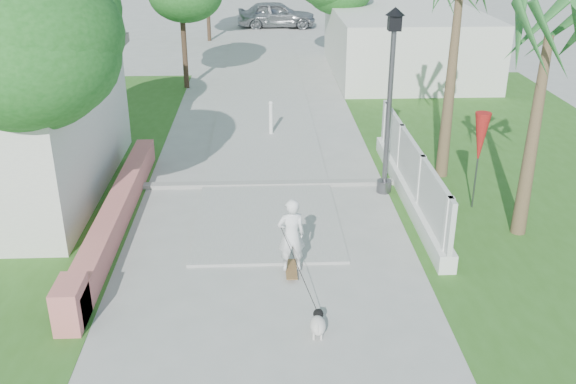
{
  "coord_description": "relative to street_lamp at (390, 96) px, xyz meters",
  "views": [
    {
      "loc": [
        -0.09,
        -8.9,
        6.36
      ],
      "look_at": [
        0.43,
        3.08,
        1.1
      ],
      "focal_mm": 40.0,
      "sensor_mm": 36.0,
      "label": 1
    }
  ],
  "objects": [
    {
      "name": "palm_near",
      "position": [
        2.5,
        -2.3,
        1.53
      ],
      "size": [
        1.8,
        1.8,
        4.7
      ],
      "color": "brown",
      "rests_on": "ground"
    },
    {
      "name": "skateboarder",
      "position": [
        -2.43,
        -4.42,
        -1.73
      ],
      "size": [
        0.63,
        2.19,
        1.55
      ],
      "rotation": [
        0.0,
        0.0,
        3.3
      ],
      "color": "olive",
      "rests_on": "ground"
    },
    {
      "name": "grass_left",
      "position": [
        -9.9,
        2.5,
        -2.42
      ],
      "size": [
        8.0,
        20.0,
        0.01
      ],
      "primitive_type": "cube",
      "color": "#336620",
      "rests_on": "ground"
    },
    {
      "name": "bollard",
      "position": [
        -2.7,
        4.5,
        -1.84
      ],
      "size": [
        0.14,
        0.14,
        1.09
      ],
      "color": "white",
      "rests_on": "ground"
    },
    {
      "name": "building_right",
      "position": [
        3.1,
        12.5,
        -1.13
      ],
      "size": [
        6.0,
        8.0,
        2.6
      ],
      "primitive_type": "cube",
      "color": "silver",
      "rests_on": "ground"
    },
    {
      "name": "dog",
      "position": [
        -2.13,
        -5.75,
        -2.21
      ],
      "size": [
        0.3,
        0.58,
        0.4
      ],
      "rotation": [
        0.0,
        0.0,
        -0.11
      ],
      "color": "silver",
      "rests_on": "ground"
    },
    {
      "name": "grass_right",
      "position": [
        4.1,
        2.5,
        -2.42
      ],
      "size": [
        8.0,
        20.0,
        0.01
      ],
      "primitive_type": "cube",
      "color": "#336620",
      "rests_on": "ground"
    },
    {
      "name": "parked_car",
      "position": [
        -2.0,
        24.47,
        -1.64
      ],
      "size": [
        4.64,
        2.0,
        1.56
      ],
      "primitive_type": "imported",
      "rotation": [
        0.0,
        0.0,
        1.6
      ],
      "color": "#AAADB1",
      "rests_on": "ground"
    },
    {
      "name": "pink_wall",
      "position": [
        -6.2,
        -1.95,
        -2.11
      ],
      "size": [
        0.45,
        8.2,
        0.8
      ],
      "color": "#D0706A",
      "rests_on": "ground"
    },
    {
      "name": "path_strip",
      "position": [
        -2.9,
        14.5,
        -2.4
      ],
      "size": [
        3.2,
        36.0,
        0.06
      ],
      "primitive_type": "cube",
      "color": "#B7B7B2",
      "rests_on": "ground"
    },
    {
      "name": "tree_left_mid",
      "position": [
        -8.38,
        2.98,
        1.07
      ],
      "size": [
        3.2,
        3.2,
        4.85
      ],
      "color": "#4C3826",
      "rests_on": "ground"
    },
    {
      "name": "street_lamp",
      "position": [
        0.0,
        0.0,
        0.0
      ],
      "size": [
        0.44,
        0.44,
        4.44
      ],
      "color": "#59595E",
      "rests_on": "ground"
    },
    {
      "name": "ground",
      "position": [
        -2.9,
        -5.5,
        -2.43
      ],
      "size": [
        90.0,
        90.0,
        0.0
      ],
      "primitive_type": "plane",
      "color": "#B7B7B2",
      "rests_on": "ground"
    },
    {
      "name": "curb",
      "position": [
        -2.9,
        0.5,
        -2.38
      ],
      "size": [
        6.5,
        0.25,
        0.1
      ],
      "primitive_type": "cube",
      "color": "#999993",
      "rests_on": "ground"
    },
    {
      "name": "lattice_fence",
      "position": [
        0.5,
        -0.5,
        -1.88
      ],
      "size": [
        0.35,
        7.0,
        1.5
      ],
      "color": "white",
      "rests_on": "ground"
    },
    {
      "name": "patio_umbrella",
      "position": [
        1.9,
        -1.0,
        -0.74
      ],
      "size": [
        0.36,
        0.36,
        2.3
      ],
      "color": "#59595E",
      "rests_on": "ground"
    },
    {
      "name": "tree_left_near",
      "position": [
        -7.38,
        -2.52,
        1.4
      ],
      "size": [
        3.6,
        3.6,
        5.28
      ],
      "color": "#4C3826",
      "rests_on": "ground"
    }
  ]
}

